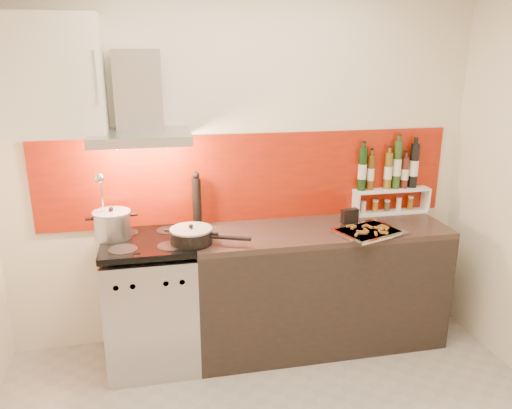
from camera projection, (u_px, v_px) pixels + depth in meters
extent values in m
cube|color=silver|center=(243.00, 167.00, 3.59)|extent=(3.40, 0.02, 2.60)
cube|color=maroon|center=(250.00, 178.00, 3.61)|extent=(3.00, 0.02, 0.64)
cube|color=#B7B7BA|center=(152.00, 306.00, 3.43)|extent=(0.60, 0.60, 0.84)
cube|color=black|center=(153.00, 340.00, 3.18)|extent=(0.50, 0.02, 0.40)
cube|color=#B7B7BA|center=(149.00, 284.00, 3.07)|extent=(0.56, 0.02, 0.12)
cube|color=#FF190C|center=(149.00, 285.00, 3.06)|extent=(0.10, 0.01, 0.04)
cube|color=black|center=(148.00, 242.00, 3.29)|extent=(0.60, 0.60, 0.04)
cube|color=black|center=(318.00, 288.00, 3.66)|extent=(1.80, 0.60, 0.86)
cube|color=#30211D|center=(321.00, 231.00, 3.53)|extent=(1.80, 0.60, 0.04)
cube|color=#B7B7BA|center=(141.00, 137.00, 3.13)|extent=(0.62, 0.50, 0.06)
cube|color=#B7B7BA|center=(138.00, 90.00, 3.19)|extent=(0.30, 0.18, 0.50)
sphere|color=#FFD18C|center=(117.00, 144.00, 3.12)|extent=(0.07, 0.07, 0.07)
sphere|color=#FFD18C|center=(165.00, 142.00, 3.18)|extent=(0.07, 0.07, 0.07)
cube|color=white|center=(43.00, 76.00, 2.99)|extent=(0.70, 0.35, 0.72)
cylinder|color=#B7B7BA|center=(112.00, 225.00, 3.29)|extent=(0.24, 0.24, 0.17)
cylinder|color=#99999E|center=(111.00, 212.00, 3.27)|extent=(0.25, 0.25, 0.01)
sphere|color=black|center=(111.00, 209.00, 3.26)|extent=(0.03, 0.03, 0.03)
cylinder|color=black|center=(191.00, 236.00, 3.21)|extent=(0.27, 0.27, 0.08)
cylinder|color=#99999E|center=(191.00, 229.00, 3.20)|extent=(0.27, 0.27, 0.01)
sphere|color=black|center=(191.00, 226.00, 3.19)|extent=(0.03, 0.03, 0.03)
cylinder|color=black|center=(231.00, 238.00, 3.16)|extent=(0.25, 0.13, 0.03)
cylinder|color=silver|center=(103.00, 228.00, 3.28)|extent=(0.10, 0.10, 0.16)
cylinder|color=silver|center=(102.00, 197.00, 3.22)|extent=(0.01, 0.08, 0.30)
sphere|color=silver|center=(99.00, 178.00, 3.11)|extent=(0.07, 0.07, 0.07)
cylinder|color=black|center=(197.00, 203.00, 3.50)|extent=(0.06, 0.06, 0.36)
sphere|color=black|center=(196.00, 175.00, 3.44)|extent=(0.05, 0.05, 0.05)
cube|color=white|center=(389.00, 211.00, 3.87)|extent=(0.60, 0.16, 0.01)
cube|color=white|center=(355.00, 203.00, 3.79)|extent=(0.01, 0.16, 0.17)
cube|color=white|center=(424.00, 199.00, 3.90)|extent=(0.02, 0.16, 0.17)
cube|color=white|center=(391.00, 189.00, 3.81)|extent=(0.60, 0.16, 0.02)
cylinder|color=black|center=(362.00, 169.00, 3.72)|extent=(0.06, 0.06, 0.32)
cylinder|color=#54340E|center=(371.00, 173.00, 3.74)|extent=(0.05, 0.05, 0.27)
cylinder|color=brown|center=(388.00, 171.00, 3.77)|extent=(0.06, 0.06, 0.28)
cylinder|color=#233E16|center=(397.00, 165.00, 3.77)|extent=(0.06, 0.06, 0.37)
cylinder|color=#4D1C14|center=(405.00, 173.00, 3.80)|extent=(0.06, 0.06, 0.24)
cylinder|color=black|center=(414.00, 166.00, 3.80)|extent=(0.07, 0.07, 0.34)
cylinder|color=beige|center=(363.00, 207.00, 3.81)|extent=(0.04, 0.04, 0.08)
cylinder|color=#A3691B|center=(375.00, 207.00, 3.83)|extent=(0.04, 0.04, 0.08)
cylinder|color=brown|center=(387.00, 206.00, 3.85)|extent=(0.04, 0.04, 0.07)
cylinder|color=white|center=(399.00, 205.00, 3.87)|extent=(0.04, 0.04, 0.09)
cylinder|color=#915918|center=(410.00, 204.00, 3.88)|extent=(0.04, 0.04, 0.09)
cube|color=black|center=(350.00, 216.00, 3.59)|extent=(0.13, 0.07, 0.10)
cube|color=silver|center=(368.00, 232.00, 3.41)|extent=(0.49, 0.44, 0.01)
cube|color=silver|center=(368.00, 231.00, 3.41)|extent=(0.52, 0.46, 0.01)
cube|color=red|center=(368.00, 231.00, 3.41)|extent=(0.44, 0.38, 0.01)
cube|color=brown|center=(376.00, 234.00, 3.33)|extent=(0.03, 0.06, 0.01)
cube|color=brown|center=(378.00, 228.00, 3.43)|extent=(0.05, 0.05, 0.01)
cube|color=brown|center=(354.00, 227.00, 3.44)|extent=(0.05, 0.04, 0.01)
cube|color=brown|center=(360.00, 232.00, 3.36)|extent=(0.06, 0.04, 0.01)
cube|color=brown|center=(384.00, 226.00, 3.47)|extent=(0.03, 0.06, 0.01)
cube|color=brown|center=(384.00, 233.00, 3.34)|extent=(0.06, 0.04, 0.01)
cube|color=brown|center=(370.00, 227.00, 3.46)|extent=(0.03, 0.06, 0.01)
cube|color=brown|center=(381.00, 227.00, 3.45)|extent=(0.03, 0.06, 0.01)
cube|color=brown|center=(363.00, 233.00, 3.33)|extent=(0.06, 0.02, 0.01)
cube|color=brown|center=(381.00, 230.00, 3.39)|extent=(0.05, 0.04, 0.01)
cube|color=brown|center=(357.00, 234.00, 3.31)|extent=(0.05, 0.05, 0.01)
cube|color=brown|center=(350.00, 226.00, 3.47)|extent=(0.06, 0.02, 0.01)
cube|color=brown|center=(383.00, 227.00, 3.45)|extent=(0.04, 0.06, 0.01)
cube|color=brown|center=(366.00, 231.00, 3.38)|extent=(0.02, 0.06, 0.01)
cube|color=brown|center=(387.00, 229.00, 3.41)|extent=(0.05, 0.05, 0.01)
cube|color=brown|center=(365.00, 226.00, 3.47)|extent=(0.06, 0.04, 0.01)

